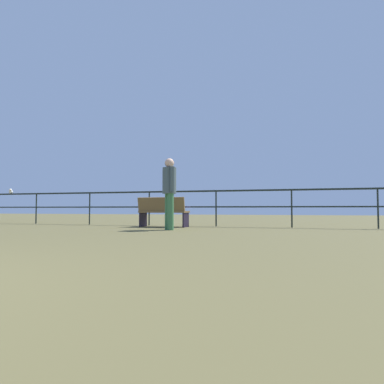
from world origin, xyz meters
name	(u,v)px	position (x,y,z in m)	size (l,w,h in m)	color
pier_railing	(182,200)	(0.00, 9.48, 0.80)	(23.89, 0.05, 1.08)	black
bench_near_left	(163,211)	(-0.31, 8.72, 0.47)	(1.43, 0.70, 0.85)	brown
person_by_bench	(169,189)	(0.36, 7.47, 1.03)	(0.41, 0.46, 1.79)	#3B7343
seagull_on_rail	(11,191)	(-6.54, 9.46, 1.16)	(0.26, 0.32, 0.17)	white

